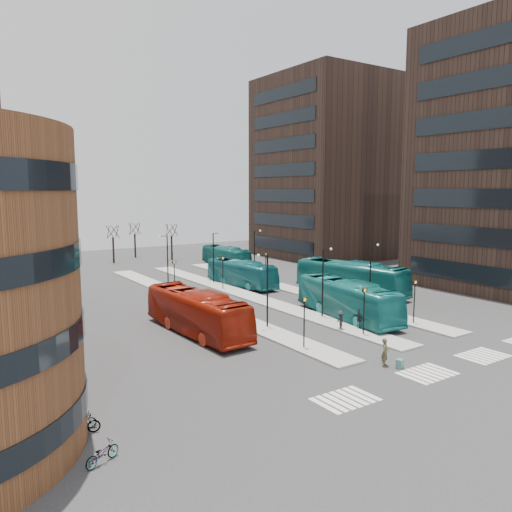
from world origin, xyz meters
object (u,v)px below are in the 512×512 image
teal_bus_d (226,256)px  bicycle_mid (83,424)px  traveller (385,352)px  bicycle_near (102,453)px  commuter_c (340,321)px  teal_bus_b (241,273)px  teal_bus_c (351,278)px  commuter_a (239,318)px  teal_bus_a (347,299)px  suitcase (400,364)px  red_bus (197,312)px  commuter_b (360,319)px  bicycle_far (79,421)px

teal_bus_d → bicycle_mid: size_ratio=6.64×
traveller → bicycle_mid: (-18.80, 1.57, -0.44)m
bicycle_near → commuter_c: bearing=-91.9°
teal_bus_b → teal_bus_c: bearing=-60.3°
teal_bus_b → bicycle_near: size_ratio=6.40×
teal_bus_d → commuter_a: bearing=-118.4°
traveller → bicycle_mid: 18.87m
teal_bus_a → suitcase: bearing=-111.1°
red_bus → teal_bus_c: teal_bus_c is taller
suitcase → teal_bus_a: size_ratio=0.05×
teal_bus_d → bicycle_near: 54.45m
red_bus → bicycle_near: bearing=-131.3°
suitcase → teal_bus_c: (13.63, 18.35, 1.54)m
commuter_c → bicycle_mid: 22.96m
teal_bus_b → commuter_b: size_ratio=6.12×
teal_bus_c → teal_bus_d: (-1.04, 25.19, -0.35)m
commuter_c → bicycle_mid: (-22.12, -6.15, -0.33)m
teal_bus_d → suitcase: bearing=-106.0°
traveller → bicycle_near: traveller is taller
teal_bus_b → teal_bus_d: bearing=62.0°
commuter_c → bicycle_near: bearing=-43.5°
teal_bus_b → commuter_c: 20.89m
bicycle_near → bicycle_mid: bicycle_mid is taller
commuter_a → red_bus: bearing=-32.9°
suitcase → teal_bus_c: size_ratio=0.05×
bicycle_far → teal_bus_b: bearing=-24.9°
commuter_a → suitcase: bearing=80.2°
suitcase → teal_bus_d: 45.34m
commuter_a → teal_bus_d: bearing=-142.8°
teal_bus_b → commuter_a: bearing=-127.1°
red_bus → commuter_c: (10.05, -5.77, -0.91)m
teal_bus_c → teal_bus_b: bearing=114.2°
red_bus → bicycle_near: size_ratio=7.20×
teal_bus_d → commuter_a: teal_bus_d is taller
teal_bus_c → traveller: bearing=-138.7°
commuter_a → teal_bus_a: bearing=140.7°
teal_bus_b → commuter_c: bearing=-104.0°
traveller → bicycle_near: bearing=156.4°
teal_bus_a → bicycle_mid: (-25.42, -8.76, -1.22)m
teal_bus_a → bicycle_mid: teal_bus_a is taller
teal_bus_a → red_bus: bearing=174.4°
red_bus → commuter_b: red_bus is taller
suitcase → commuter_b: bearing=38.6°
commuter_b → bicycle_near: (-23.59, -8.42, -0.45)m
suitcase → bicycle_mid: bicycle_mid is taller
red_bus → teal_bus_b: red_bus is taller
traveller → bicycle_mid: bearing=147.3°
bicycle_mid → red_bus: bearing=-31.3°
bicycle_near → teal_bus_a: bearing=-89.5°
suitcase → traveller: (-0.46, 0.84, 0.63)m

